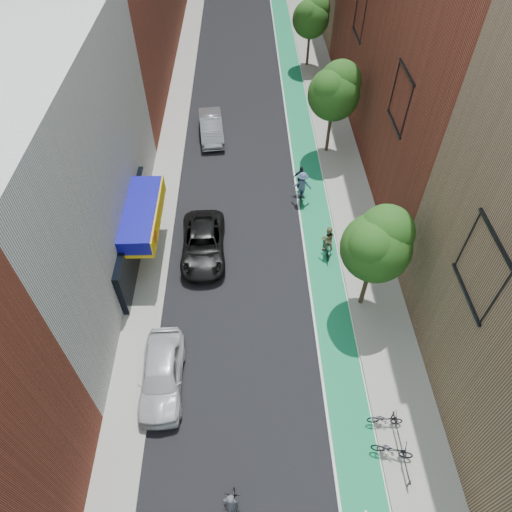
{
  "coord_description": "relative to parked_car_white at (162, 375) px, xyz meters",
  "views": [
    {
      "loc": [
        -0.43,
        -4.51,
        19.94
      ],
      "look_at": [
        0.04,
        12.25,
        1.5
      ],
      "focal_mm": 32.0,
      "sensor_mm": 36.0,
      "label": 1
    }
  ],
  "objects": [
    {
      "name": "bike_lane",
      "position": [
        8.49,
        20.37,
        -0.81
      ],
      "size": [
        2.0,
        68.0,
        0.01
      ],
      "primitive_type": "cube",
      "color": "#147444",
      "rests_on": "ground"
    },
    {
      "name": "sidewalk_left",
      "position": [
        -1.51,
        20.37,
        -0.74
      ],
      "size": [
        2.0,
        68.0,
        0.15
      ],
      "primitive_type": "cube",
      "color": "gray",
      "rests_on": "ground"
    },
    {
      "name": "sidewalk_right",
      "position": [
        10.99,
        20.37,
        -0.74
      ],
      "size": [
        3.0,
        68.0,
        0.15
      ],
      "primitive_type": "cube",
      "color": "gray",
      "rests_on": "ground"
    },
    {
      "name": "building_left_white",
      "position": [
        -6.51,
        8.37,
        5.18
      ],
      "size": [
        8.0,
        20.0,
        12.0
      ],
      "primitive_type": "cube",
      "color": "silver",
      "rests_on": "ground"
    },
    {
      "name": "tree_near",
      "position": [
        10.13,
        4.39,
        3.84
      ],
      "size": [
        3.4,
        3.36,
        6.42
      ],
      "color": "#332619",
      "rests_on": "ground"
    },
    {
      "name": "tree_mid",
      "position": [
        10.13,
        18.39,
        4.07
      ],
      "size": [
        3.55,
        3.53,
        6.74
      ],
      "color": "#332619",
      "rests_on": "ground"
    },
    {
      "name": "tree_far",
      "position": [
        10.13,
        32.39,
        3.68
      ],
      "size": [
        3.3,
        3.25,
        6.21
      ],
      "color": "#332619",
      "rests_on": "ground"
    },
    {
      "name": "parked_car_white",
      "position": [
        0.0,
        0.0,
        0.0
      ],
      "size": [
        2.05,
        4.85,
        1.64
      ],
      "primitive_type": "imported",
      "rotation": [
        0.0,
        0.0,
        0.02
      ],
      "color": "silver",
      "rests_on": "ground"
    },
    {
      "name": "parked_car_black",
      "position": [
        1.49,
        8.35,
        -0.07
      ],
      "size": [
        2.65,
        5.47,
        1.5
      ],
      "primitive_type": "imported",
      "rotation": [
        0.0,
        0.0,
        0.03
      ],
      "color": "black",
      "rests_on": "ground"
    },
    {
      "name": "parked_car_silver",
      "position": [
        1.49,
        20.69,
        -0.02
      ],
      "size": [
        2.17,
        4.98,
        1.59
      ],
      "primitive_type": "imported",
      "rotation": [
        0.0,
        0.0,
        0.1
      ],
      "color": "#919299",
      "rests_on": "ground"
    },
    {
      "name": "cyclist_lead",
      "position": [
        3.24,
        -5.6,
        -0.14
      ],
      "size": [
        0.78,
        1.86,
        2.06
      ],
      "rotation": [
        0.0,
        0.0,
        3.06
      ],
      "color": "black",
      "rests_on": "ground"
    },
    {
      "name": "cyclist_lane_near",
      "position": [
        8.69,
        8.11,
        0.02
      ],
      "size": [
        0.83,
        1.82,
        2.02
      ],
      "rotation": [
        0.0,
        0.0,
        3.18
      ],
      "color": "black",
      "rests_on": "ground"
    },
    {
      "name": "cyclist_lane_mid",
      "position": [
        7.69,
        13.75,
        0.01
      ],
      "size": [
        1.03,
        1.55,
        2.07
      ],
      "rotation": [
        0.0,
        0.0,
        3.1
      ],
      "color": "black",
      "rests_on": "ground"
    },
    {
      "name": "cyclist_lane_far",
      "position": [
        7.69,
        12.91,
        0.18
      ],
      "size": [
        1.29,
        1.82,
        2.22
      ],
      "rotation": [
        0.0,
        0.0,
        3.01
      ],
      "color": "black",
      "rests_on": "ground"
    },
    {
      "name": "parked_bike_near",
      "position": [
        9.89,
        -3.56,
        -0.22
      ],
      "size": [
        1.82,
        1.03,
        0.91
      ],
      "primitive_type": "imported",
      "rotation": [
        0.0,
        0.0,
        1.31
      ],
      "color": "black",
      "rests_on": "sidewalk_right"
    },
    {
      "name": "parked_bike_far",
      "position": [
        9.89,
        -2.24,
        -0.26
      ],
      "size": [
        1.58,
        0.66,
        0.81
      ],
      "primitive_type": "imported",
      "rotation": [
        0.0,
        0.0,
        1.49
      ],
      "color": "black",
      "rests_on": "sidewalk_right"
    }
  ]
}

